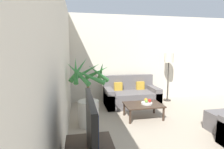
# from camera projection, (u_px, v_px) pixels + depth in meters

# --- Properties ---
(wall_back) EXTENTS (8.21, 0.06, 2.70)m
(wall_back) POSITION_uv_depth(u_px,v_px,m) (170.00, 58.00, 5.88)
(wall_back) COLOR beige
(wall_back) RESTS_ON ground_plane
(wall_left) EXTENTS (0.06, 7.74, 2.70)m
(wall_left) POSITION_uv_depth(u_px,v_px,m) (57.00, 73.00, 2.24)
(wall_left) COLOR beige
(wall_left) RESTS_ON ground_plane
(television) EXTENTS (0.18, 0.86, 0.63)m
(television) POSITION_uv_depth(u_px,v_px,m) (91.00, 130.00, 1.68)
(television) COLOR black
(television) RESTS_ON tv_console
(potted_palm) EXTENTS (0.95, 0.95, 1.49)m
(potted_palm) POSITION_uv_depth(u_px,v_px,m) (88.00, 99.00, 3.74)
(potted_palm) COLOR beige
(potted_palm) RESTS_ON ground_plane
(sofa_loveseat) EXTENTS (1.55, 0.85, 0.86)m
(sofa_loveseat) POSITION_uv_depth(u_px,v_px,m) (131.00, 96.00, 5.16)
(sofa_loveseat) COLOR #605B5B
(sofa_loveseat) RESTS_ON ground_plane
(floor_lamp) EXTENTS (0.29, 0.29, 1.53)m
(floor_lamp) POSITION_uv_depth(u_px,v_px,m) (169.00, 61.00, 5.48)
(floor_lamp) COLOR #2D2823
(floor_lamp) RESTS_ON ground_plane
(coffee_table) EXTENTS (0.89, 0.60, 0.35)m
(coffee_table) POSITION_uv_depth(u_px,v_px,m) (143.00, 106.00, 4.18)
(coffee_table) COLOR #38281E
(coffee_table) RESTS_ON ground_plane
(fruit_bowl) EXTENTS (0.26, 0.26, 0.04)m
(fruit_bowl) POSITION_uv_depth(u_px,v_px,m) (147.00, 103.00, 4.17)
(fruit_bowl) COLOR beige
(fruit_bowl) RESTS_ON coffee_table
(apple_red) EXTENTS (0.08, 0.08, 0.08)m
(apple_red) POSITION_uv_depth(u_px,v_px,m) (150.00, 101.00, 4.17)
(apple_red) COLOR red
(apple_red) RESTS_ON fruit_bowl
(apple_green) EXTENTS (0.07, 0.07, 0.07)m
(apple_green) POSITION_uv_depth(u_px,v_px,m) (146.00, 101.00, 4.15)
(apple_green) COLOR olive
(apple_green) RESTS_ON fruit_bowl
(orange_fruit) EXTENTS (0.08, 0.08, 0.08)m
(orange_fruit) POSITION_uv_depth(u_px,v_px,m) (146.00, 100.00, 4.24)
(orange_fruit) COLOR orange
(orange_fruit) RESTS_ON fruit_bowl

